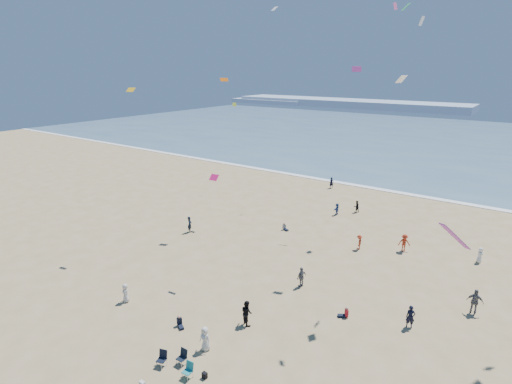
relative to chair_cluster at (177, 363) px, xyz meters
The scene contains 11 objects.
ground 1.53m from the chair_cluster, 147.25° to the right, with size 220.00×220.00×0.00m, color tan.
ocean 94.23m from the chair_cluster, 90.74° to the left, with size 220.00×100.00×0.06m, color #476B84.
surf_line 44.24m from the chair_cluster, 91.57° to the left, with size 220.00×1.20×0.08m, color white.
headland_far 179.95m from the chair_cluster, 109.89° to the left, with size 110.00×20.00×3.20m, color #7A8EA8.
headland_near 192.91m from the chair_cluster, 121.65° to the left, with size 40.00×14.00×2.00m, color #7A8EA8.
standing_flyers 16.45m from the chair_cluster, 78.50° to the left, with size 29.27×42.33×1.95m.
seated_group 5.14m from the chair_cluster, 76.65° to the left, with size 14.03×30.81×0.84m.
chair_cluster is the anchor object (origin of this frame).
white_tote 2.25m from the chair_cluster, 104.81° to the right, with size 0.35×0.20×0.40m, color silver.
black_backpack 1.94m from the chair_cluster, 13.52° to the left, with size 0.30×0.22×0.38m, color black.
kites_aloft 19.48m from the chair_cluster, 55.52° to the left, with size 39.54×45.92×28.19m.
Camera 1 is at (16.66, -12.73, 17.52)m, focal length 28.00 mm.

